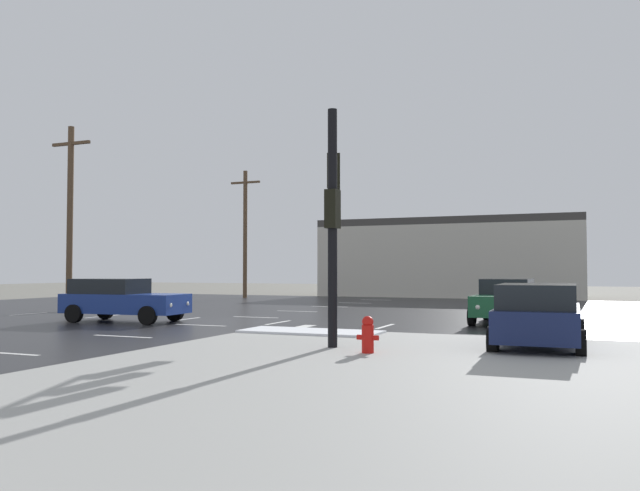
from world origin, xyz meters
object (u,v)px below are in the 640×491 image
object	(u,v)px
fire_hydrant	(368,334)
sedan_navy	(539,315)
traffic_signal_mast	(333,191)
sedan_blue	(121,299)
utility_pole_distant	(245,231)
utility_pole_far	(70,214)
sedan_green	(506,300)

from	to	relation	value
fire_hydrant	sedan_navy	size ratio (longest dim) A/B	0.17
sedan_navy	traffic_signal_mast	bearing A→B (deg)	90.99
sedan_navy	sedan_blue	size ratio (longest dim) A/B	0.98
utility_pole_distant	utility_pole_far	bearing A→B (deg)	-92.96
sedan_green	utility_pole_distant	bearing A→B (deg)	-126.57
fire_hydrant	utility_pole_far	size ratio (longest dim) A/B	0.09
sedan_navy	utility_pole_distant	bearing A→B (deg)	41.40
fire_hydrant	utility_pole_far	xyz separation A→B (m)	(-17.89, 9.93, 4.00)
traffic_signal_mast	sedan_blue	bearing A→B (deg)	50.83
traffic_signal_mast	sedan_blue	size ratio (longest dim) A/B	1.27
fire_hydrant	utility_pole_distant	size ratio (longest dim) A/B	0.09
traffic_signal_mast	sedan_blue	xyz separation A→B (m)	(-9.61, 3.20, -3.16)
sedan_navy	utility_pole_distant	distance (m)	30.57
sedan_navy	sedan_blue	distance (m)	15.05
sedan_navy	utility_pole_distant	size ratio (longest dim) A/B	0.52
fire_hydrant	sedan_green	xyz separation A→B (m)	(1.69, 10.67, 0.32)
sedan_green	utility_pole_far	world-z (taller)	utility_pole_far
sedan_navy	utility_pole_far	distance (m)	22.69
fire_hydrant	utility_pole_distant	bearing A→B (deg)	124.15
fire_hydrant	sedan_blue	world-z (taller)	sedan_blue
fire_hydrant	utility_pole_far	distance (m)	20.85
fire_hydrant	sedan_navy	distance (m)	4.33
traffic_signal_mast	fire_hydrant	distance (m)	4.70
utility_pole_far	utility_pole_distant	bearing A→B (deg)	87.04
utility_pole_far	sedan_green	bearing A→B (deg)	2.16
sedan_navy	utility_pole_distant	world-z (taller)	utility_pole_distant
sedan_blue	sedan_navy	bearing A→B (deg)	-16.10
sedan_navy	sedan_blue	xyz separation A→B (m)	(-14.74, 3.03, 0.00)
sedan_green	utility_pole_distant	world-z (taller)	utility_pole_distant
traffic_signal_mast	sedan_navy	xyz separation A→B (m)	(5.12, 0.17, -3.16)
fire_hydrant	sedan_navy	bearing A→B (deg)	39.77
sedan_blue	utility_pole_distant	world-z (taller)	utility_pole_distant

